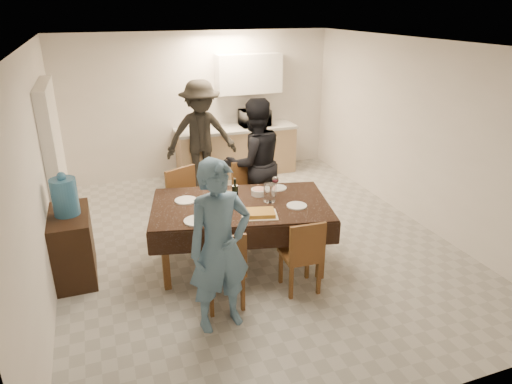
{
  "coord_description": "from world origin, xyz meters",
  "views": [
    {
      "loc": [
        -1.86,
        -5.21,
        3.02
      ],
      "look_at": [
        -0.08,
        -0.3,
        0.86
      ],
      "focal_mm": 32.0,
      "sensor_mm": 36.0,
      "label": 1
    }
  ],
  "objects_px": {
    "wine_bottle": "(235,191)",
    "water_pitcher": "(269,193)",
    "console": "(73,245)",
    "microwave": "(255,118)",
    "dining_table": "(241,206)",
    "water_jug": "(65,197)",
    "person_near": "(220,247)",
    "person_far": "(254,163)",
    "savoury_tart": "(259,213)",
    "person_kitchen": "(201,135)"
  },
  "relations": [
    {
      "from": "console",
      "to": "wine_bottle",
      "type": "bearing_deg",
      "value": -10.27
    },
    {
      "from": "wine_bottle",
      "to": "water_pitcher",
      "type": "distance_m",
      "value": 0.41
    },
    {
      "from": "savoury_tart",
      "to": "person_near",
      "type": "bearing_deg",
      "value": -134.13
    },
    {
      "from": "wine_bottle",
      "to": "water_pitcher",
      "type": "relative_size",
      "value": 1.4
    },
    {
      "from": "wine_bottle",
      "to": "person_near",
      "type": "height_order",
      "value": "person_near"
    },
    {
      "from": "wine_bottle",
      "to": "dining_table",
      "type": "bearing_deg",
      "value": -45.0
    },
    {
      "from": "microwave",
      "to": "dining_table",
      "type": "bearing_deg",
      "value": 67.42
    },
    {
      "from": "console",
      "to": "water_pitcher",
      "type": "relative_size",
      "value": 3.99
    },
    {
      "from": "console",
      "to": "person_far",
      "type": "distance_m",
      "value": 2.63
    },
    {
      "from": "person_near",
      "to": "person_kitchen",
      "type": "distance_m",
      "value": 3.81
    },
    {
      "from": "console",
      "to": "person_far",
      "type": "height_order",
      "value": "person_far"
    },
    {
      "from": "dining_table",
      "to": "water_pitcher",
      "type": "relative_size",
      "value": 10.49
    },
    {
      "from": "person_far",
      "to": "person_kitchen",
      "type": "bearing_deg",
      "value": -83.17
    },
    {
      "from": "dining_table",
      "to": "water_pitcher",
      "type": "bearing_deg",
      "value": 4.55
    },
    {
      "from": "savoury_tart",
      "to": "dining_table",
      "type": "bearing_deg",
      "value": 104.74
    },
    {
      "from": "dining_table",
      "to": "person_kitchen",
      "type": "height_order",
      "value": "person_kitchen"
    },
    {
      "from": "water_pitcher",
      "to": "person_near",
      "type": "xyz_separation_m",
      "value": [
        -0.9,
        -1.0,
        -0.05
      ]
    },
    {
      "from": "dining_table",
      "to": "person_far",
      "type": "bearing_deg",
      "value": 75.03
    },
    {
      "from": "person_kitchen",
      "to": "person_near",
      "type": "bearing_deg",
      "value": -100.88
    },
    {
      "from": "wine_bottle",
      "to": "microwave",
      "type": "bearing_deg",
      "value": 66.31
    },
    {
      "from": "person_kitchen",
      "to": "water_jug",
      "type": "bearing_deg",
      "value": -132.5
    },
    {
      "from": "water_pitcher",
      "to": "savoury_tart",
      "type": "bearing_deg",
      "value": -127.15
    },
    {
      "from": "wine_bottle",
      "to": "savoury_tart",
      "type": "height_order",
      "value": "wine_bottle"
    },
    {
      "from": "dining_table",
      "to": "water_jug",
      "type": "height_order",
      "value": "water_jug"
    },
    {
      "from": "dining_table",
      "to": "person_near",
      "type": "height_order",
      "value": "person_near"
    },
    {
      "from": "savoury_tart",
      "to": "person_near",
      "type": "relative_size",
      "value": 0.23
    },
    {
      "from": "water_pitcher",
      "to": "wine_bottle",
      "type": "bearing_deg",
      "value": 165.96
    },
    {
      "from": "microwave",
      "to": "water_jug",
      "type": "bearing_deg",
      "value": 40.28
    },
    {
      "from": "console",
      "to": "wine_bottle",
      "type": "distance_m",
      "value": 2.0
    },
    {
      "from": "water_pitcher",
      "to": "person_near",
      "type": "bearing_deg",
      "value": -131.99
    },
    {
      "from": "console",
      "to": "microwave",
      "type": "xyz_separation_m",
      "value": [
        3.25,
        2.75,
        0.66
      ]
    },
    {
      "from": "wine_bottle",
      "to": "water_pitcher",
      "type": "height_order",
      "value": "wine_bottle"
    },
    {
      "from": "water_pitcher",
      "to": "person_kitchen",
      "type": "relative_size",
      "value": 0.12
    },
    {
      "from": "savoury_tart",
      "to": "person_kitchen",
      "type": "xyz_separation_m",
      "value": [
        0.07,
        3.07,
        0.1
      ]
    },
    {
      "from": "wine_bottle",
      "to": "person_far",
      "type": "xyz_separation_m",
      "value": [
        0.6,
        1.0,
        -0.04
      ]
    },
    {
      "from": "console",
      "to": "water_pitcher",
      "type": "height_order",
      "value": "water_pitcher"
    },
    {
      "from": "console",
      "to": "microwave",
      "type": "relative_size",
      "value": 1.6
    },
    {
      "from": "dining_table",
      "to": "person_near",
      "type": "distance_m",
      "value": 1.19
    },
    {
      "from": "water_pitcher",
      "to": "person_kitchen",
      "type": "bearing_deg",
      "value": 93.76
    },
    {
      "from": "water_pitcher",
      "to": "savoury_tart",
      "type": "xyz_separation_m",
      "value": [
        -0.25,
        -0.33,
        -0.08
      ]
    },
    {
      "from": "water_pitcher",
      "to": "water_jug",
      "type": "bearing_deg",
      "value": 169.07
    },
    {
      "from": "microwave",
      "to": "person_far",
      "type": "bearing_deg",
      "value": 70.12
    },
    {
      "from": "console",
      "to": "person_near",
      "type": "xyz_separation_m",
      "value": [
        1.39,
        -1.44,
        0.47
      ]
    },
    {
      "from": "wine_bottle",
      "to": "water_pitcher",
      "type": "xyz_separation_m",
      "value": [
        0.4,
        -0.1,
        -0.04
      ]
    },
    {
      "from": "water_jug",
      "to": "water_pitcher",
      "type": "bearing_deg",
      "value": -10.93
    },
    {
      "from": "water_pitcher",
      "to": "person_near",
      "type": "relative_size",
      "value": 0.12
    },
    {
      "from": "water_jug",
      "to": "microwave",
      "type": "height_order",
      "value": "water_jug"
    },
    {
      "from": "wine_bottle",
      "to": "person_near",
      "type": "relative_size",
      "value": 0.18
    },
    {
      "from": "water_pitcher",
      "to": "console",
      "type": "bearing_deg",
      "value": 169.07
    },
    {
      "from": "console",
      "to": "savoury_tart",
      "type": "xyz_separation_m",
      "value": [
        2.04,
        -0.77,
        0.43
      ]
    }
  ]
}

